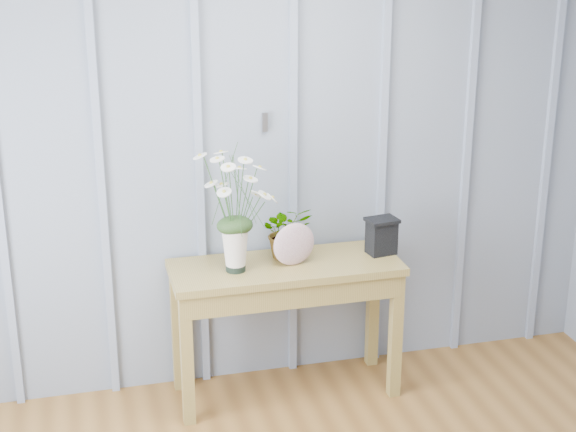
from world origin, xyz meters
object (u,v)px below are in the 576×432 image
object	(u,v)px
sideboard	(286,284)
carved_box	(382,236)
daisy_vase	(234,196)
felt_disc_vessel	(294,244)

from	to	relation	value
sideboard	carved_box	size ratio (longest dim) A/B	6.10
daisy_vase	felt_disc_vessel	world-z (taller)	daisy_vase
daisy_vase	felt_disc_vessel	size ratio (longest dim) A/B	2.77
carved_box	felt_disc_vessel	bearing A→B (deg)	-175.28
felt_disc_vessel	carved_box	size ratio (longest dim) A/B	1.16
daisy_vase	carved_box	size ratio (longest dim) A/B	3.22
felt_disc_vessel	carved_box	world-z (taller)	felt_disc_vessel
felt_disc_vessel	carved_box	bearing A→B (deg)	-4.81
sideboard	carved_box	world-z (taller)	carved_box
daisy_vase	felt_disc_vessel	xyz separation A→B (m)	(0.31, 0.00, -0.28)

